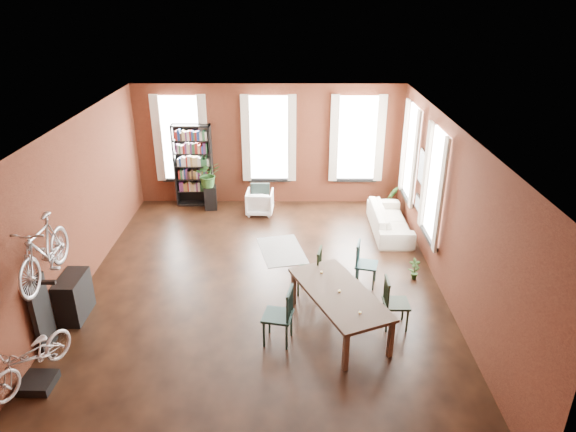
{
  "coord_description": "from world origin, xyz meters",
  "views": [
    {
      "loc": [
        0.55,
        -8.59,
        5.43
      ],
      "look_at": [
        0.51,
        0.6,
        1.3
      ],
      "focal_mm": 32.0,
      "sensor_mm": 36.0,
      "label": 1
    }
  ],
  "objects_px": {
    "white_armchair": "(260,201)",
    "console_table": "(74,297)",
    "bicycle_floor": "(27,338)",
    "cream_sofa": "(390,216)",
    "bike_trainer": "(38,383)",
    "bookshelf": "(194,166)",
    "dining_table": "(339,310)",
    "dining_chair_b": "(309,271)",
    "dining_chair_d": "(366,264)",
    "dining_chair_a": "(278,315)",
    "plant_stand": "(211,198)",
    "dining_chair_c": "(396,303)"
  },
  "relations": [
    {
      "from": "cream_sofa",
      "to": "bike_trainer",
      "type": "bearing_deg",
      "value": 130.86
    },
    {
      "from": "dining_chair_b",
      "to": "bicycle_floor",
      "type": "bearing_deg",
      "value": -45.52
    },
    {
      "from": "bookshelf",
      "to": "dining_chair_d",
      "type": "bearing_deg",
      "value": -45.43
    },
    {
      "from": "cream_sofa",
      "to": "plant_stand",
      "type": "relative_size",
      "value": 3.3
    },
    {
      "from": "dining_table",
      "to": "dining_chair_c",
      "type": "relative_size",
      "value": 2.3
    },
    {
      "from": "dining_chair_d",
      "to": "plant_stand",
      "type": "relative_size",
      "value": 1.43
    },
    {
      "from": "dining_table",
      "to": "dining_chair_b",
      "type": "xyz_separation_m",
      "value": [
        -0.47,
        1.13,
        0.11
      ]
    },
    {
      "from": "bicycle_floor",
      "to": "plant_stand",
      "type": "bearing_deg",
      "value": 97.59
    },
    {
      "from": "dining_chair_a",
      "to": "dining_chair_c",
      "type": "bearing_deg",
      "value": 113.54
    },
    {
      "from": "dining_chair_a",
      "to": "dining_chair_b",
      "type": "relative_size",
      "value": 1.06
    },
    {
      "from": "bookshelf",
      "to": "dining_table",
      "type": "bearing_deg",
      "value": -58.54
    },
    {
      "from": "white_armchair",
      "to": "dining_chair_b",
      "type": "bearing_deg",
      "value": 110.02
    },
    {
      "from": "dining_chair_b",
      "to": "bike_trainer",
      "type": "distance_m",
      "value": 4.86
    },
    {
      "from": "dining_table",
      "to": "dining_chair_a",
      "type": "relative_size",
      "value": 2.1
    },
    {
      "from": "dining_chair_d",
      "to": "plant_stand",
      "type": "height_order",
      "value": "dining_chair_d"
    },
    {
      "from": "bookshelf",
      "to": "cream_sofa",
      "type": "distance_m",
      "value": 5.28
    },
    {
      "from": "dining_table",
      "to": "cream_sofa",
      "type": "relative_size",
      "value": 1.02
    },
    {
      "from": "dining_chair_d",
      "to": "bike_trainer",
      "type": "bearing_deg",
      "value": 133.48
    },
    {
      "from": "white_armchair",
      "to": "plant_stand",
      "type": "bearing_deg",
      "value": -9.73
    },
    {
      "from": "white_armchair",
      "to": "console_table",
      "type": "height_order",
      "value": "console_table"
    },
    {
      "from": "dining_chair_d",
      "to": "plant_stand",
      "type": "bearing_deg",
      "value": 58.14
    },
    {
      "from": "dining_table",
      "to": "bookshelf",
      "type": "xyz_separation_m",
      "value": [
        -3.39,
        5.54,
        0.74
      ]
    },
    {
      "from": "dining_chair_b",
      "to": "white_armchair",
      "type": "distance_m",
      "value": 3.96
    },
    {
      "from": "dining_chair_a",
      "to": "bookshelf",
      "type": "xyz_separation_m",
      "value": [
        -2.35,
        5.9,
        0.59
      ]
    },
    {
      "from": "console_table",
      "to": "bicycle_floor",
      "type": "height_order",
      "value": "bicycle_floor"
    },
    {
      "from": "dining_chair_c",
      "to": "white_armchair",
      "type": "xyz_separation_m",
      "value": [
        -2.61,
        4.85,
        -0.12
      ]
    },
    {
      "from": "cream_sofa",
      "to": "dining_table",
      "type": "bearing_deg",
      "value": 157.85
    },
    {
      "from": "dining_chair_a",
      "to": "white_armchair",
      "type": "bearing_deg",
      "value": -162.09
    },
    {
      "from": "dining_table",
      "to": "dining_chair_a",
      "type": "bearing_deg",
      "value": 176.04
    },
    {
      "from": "dining_chair_a",
      "to": "plant_stand",
      "type": "distance_m",
      "value": 5.9
    },
    {
      "from": "dining_chair_c",
      "to": "console_table",
      "type": "xyz_separation_m",
      "value": [
        -5.66,
        0.28,
        -0.06
      ]
    },
    {
      "from": "dining_chair_a",
      "to": "dining_chair_c",
      "type": "xyz_separation_m",
      "value": [
        2.03,
        0.43,
        -0.04
      ]
    },
    {
      "from": "dining_chair_a",
      "to": "cream_sofa",
      "type": "xyz_separation_m",
      "value": [
        2.6,
        4.2,
        -0.1
      ]
    },
    {
      "from": "console_table",
      "to": "dining_chair_b",
      "type": "bearing_deg",
      "value": 10.61
    },
    {
      "from": "dining_chair_a",
      "to": "dining_chair_d",
      "type": "relative_size",
      "value": 1.12
    },
    {
      "from": "console_table",
      "to": "cream_sofa",
      "type": "bearing_deg",
      "value": 29.33
    },
    {
      "from": "dining_table",
      "to": "bookshelf",
      "type": "relative_size",
      "value": 0.97
    },
    {
      "from": "dining_chair_a",
      "to": "bicycle_floor",
      "type": "xyz_separation_m",
      "value": [
        -3.54,
        -1.07,
        0.36
      ]
    },
    {
      "from": "dining_table",
      "to": "cream_sofa",
      "type": "xyz_separation_m",
      "value": [
        1.56,
        3.84,
        0.04
      ]
    },
    {
      "from": "bicycle_floor",
      "to": "console_table",
      "type": "bearing_deg",
      "value": 114.52
    },
    {
      "from": "dining_chair_d",
      "to": "console_table",
      "type": "distance_m",
      "value": 5.44
    },
    {
      "from": "bookshelf",
      "to": "cream_sofa",
      "type": "xyz_separation_m",
      "value": [
        4.95,
        -1.7,
        -0.69
      ]
    },
    {
      "from": "dining_chair_c",
      "to": "cream_sofa",
      "type": "height_order",
      "value": "dining_chair_c"
    },
    {
      "from": "white_armchair",
      "to": "console_table",
      "type": "xyz_separation_m",
      "value": [
        -3.05,
        -4.58,
        0.05
      ]
    },
    {
      "from": "dining_chair_d",
      "to": "white_armchair",
      "type": "relative_size",
      "value": 1.3
    },
    {
      "from": "cream_sofa",
      "to": "bookshelf",
      "type": "bearing_deg",
      "value": 71.05
    },
    {
      "from": "plant_stand",
      "to": "bicycle_floor",
      "type": "xyz_separation_m",
      "value": [
        -1.63,
        -6.65,
        0.55
      ]
    },
    {
      "from": "dining_chair_b",
      "to": "console_table",
      "type": "distance_m",
      "value": 4.28
    },
    {
      "from": "bookshelf",
      "to": "bike_trainer",
      "type": "distance_m",
      "value": 7.17
    },
    {
      "from": "bicycle_floor",
      "to": "dining_chair_a",
      "type": "bearing_deg",
      "value": 38.19
    }
  ]
}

